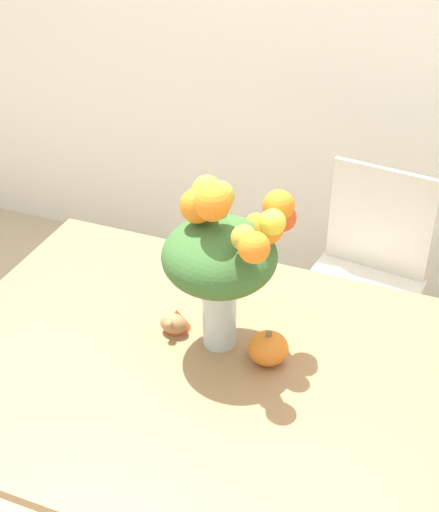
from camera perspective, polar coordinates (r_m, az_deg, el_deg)
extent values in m
cube|color=#9E754C|center=(1.95, -0.10, -9.40)|extent=(1.59, 1.09, 0.03)
cylinder|color=#9E754C|center=(2.78, -10.62, -4.55)|extent=(0.06, 0.06, 0.69)
cylinder|color=silver|center=(1.95, 0.00, -4.30)|extent=(0.09, 0.09, 0.23)
cylinder|color=silver|center=(1.98, 0.00, -5.50)|extent=(0.08, 0.08, 0.13)
cylinder|color=#38662D|center=(1.92, 0.53, -3.48)|extent=(0.00, 0.01, 0.29)
cylinder|color=#38662D|center=(1.94, 0.36, -3.09)|extent=(0.01, 0.01, 0.29)
cylinder|color=#38662D|center=(1.94, -0.30, -3.07)|extent=(0.01, 0.01, 0.29)
cylinder|color=#38662D|center=(1.92, -0.55, -3.44)|extent=(0.01, 0.01, 0.29)
cylinder|color=#38662D|center=(1.91, -0.03, -3.70)|extent=(0.01, 0.01, 0.29)
ellipsoid|color=#38662D|center=(1.85, 0.00, 0.00)|extent=(0.30, 0.30, 0.18)
sphere|color=yellow|center=(1.76, 4.26, 2.71)|extent=(0.07, 0.07, 0.07)
sphere|color=orange|center=(1.82, 4.76, 4.03)|extent=(0.08, 0.08, 0.08)
sphere|color=#AD9E33|center=(1.70, 1.95, 1.47)|extent=(0.06, 0.06, 0.06)
sphere|color=#D64C23|center=(1.84, 5.05, 3.08)|extent=(0.07, 0.07, 0.07)
sphere|color=orange|center=(1.80, -1.76, 4.04)|extent=(0.09, 0.09, 0.09)
sphere|color=orange|center=(1.73, -0.58, 4.28)|extent=(0.09, 0.09, 0.09)
sphere|color=#AD9E33|center=(1.76, 0.00, 4.85)|extent=(0.08, 0.08, 0.08)
sphere|color=#AD9E33|center=(1.85, -1.01, 5.27)|extent=(0.08, 0.08, 0.08)
sphere|color=yellow|center=(1.90, 2.99, 2.48)|extent=(0.07, 0.07, 0.07)
sphere|color=orange|center=(1.79, 3.94, 2.10)|extent=(0.07, 0.07, 0.07)
sphere|color=orange|center=(1.67, 2.78, 0.69)|extent=(0.08, 0.08, 0.08)
ellipsoid|color=orange|center=(1.94, 3.92, -7.37)|extent=(0.11, 0.11, 0.09)
cylinder|color=brown|center=(1.91, 3.97, -6.30)|extent=(0.02, 0.02, 0.02)
ellipsoid|color=#A87A4C|center=(2.04, -3.69, -5.43)|extent=(0.08, 0.06, 0.06)
cone|color=#C64C23|center=(2.06, -3.44, -5.04)|extent=(0.08, 0.08, 0.07)
sphere|color=#A87A4C|center=(2.01, -4.10, -5.50)|extent=(0.03, 0.03, 0.03)
cube|color=silver|center=(2.71, 10.83, -3.16)|extent=(0.47, 0.47, 0.02)
cylinder|color=silver|center=(2.77, 5.81, -7.74)|extent=(0.04, 0.04, 0.43)
cylinder|color=silver|center=(2.70, 12.50, -9.92)|extent=(0.04, 0.04, 0.43)
cylinder|color=silver|center=(3.02, 8.46, -3.95)|extent=(0.04, 0.04, 0.43)
cylinder|color=silver|center=(2.95, 14.61, -5.83)|extent=(0.04, 0.04, 0.43)
cube|color=silver|center=(2.75, 12.75, 2.82)|extent=(0.40, 0.07, 0.43)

